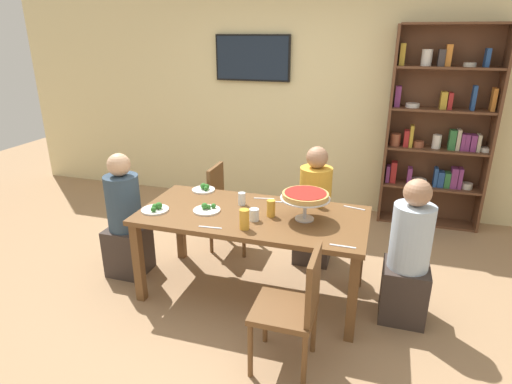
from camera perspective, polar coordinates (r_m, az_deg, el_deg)
The scene contains 24 objects.
ground_plane at distance 3.78m, azimuth -0.46°, elevation -13.24°, with size 12.00×12.00×0.00m, color #9E7A56.
rear_partition at distance 5.33m, azimuth 6.81°, elevation 12.86°, with size 8.00×0.12×2.80m, color beige.
dining_table at distance 3.46m, azimuth -0.49°, elevation -4.20°, with size 1.84×0.88×0.74m.
bookshelf at distance 5.14m, azimuth 23.32°, elevation 7.63°, with size 1.11×0.30×2.21m.
television at distance 5.36m, azimuth -0.46°, elevation 17.61°, with size 0.93×0.05×0.54m.
diner_head_west at distance 4.01m, azimuth -17.14°, elevation -4.13°, with size 0.34×0.34×1.15m.
diner_head_east at distance 3.43m, azimuth 19.77°, elevation -8.84°, with size 0.34×0.34×1.15m.
diner_far_right at distance 4.08m, azimuth 7.85°, elevation -2.90°, with size 0.34×0.34×1.15m.
chair_near_right at distance 2.80m, azimuth 5.27°, elevation -14.88°, with size 0.40×0.40×0.87m.
chair_far_left at distance 4.32m, azimuth -4.02°, elevation -1.52°, with size 0.40×0.40×0.87m.
deep_dish_pizza_stand at distance 3.27m, azimuth 6.67°, elevation -0.65°, with size 0.39×0.39×0.22m.
salad_plate_near_diner at distance 3.49m, azimuth -6.62°, elevation -2.30°, with size 0.22×0.22×0.07m.
salad_plate_far_diner at distance 3.57m, azimuth -13.38°, elevation -2.20°, with size 0.23×0.23×0.07m.
salad_plate_spare at distance 3.94m, azimuth -6.99°, elevation 0.47°, with size 0.21×0.21×0.07m.
beer_glass_amber_tall at distance 3.57m, azimuth 8.49°, elevation -1.05°, with size 0.07×0.07×0.13m, color gold.
beer_glass_amber_short at distance 3.35m, azimuth 2.03°, elevation -2.21°, with size 0.07×0.07×0.14m, color gold.
beer_glass_amber_spare at distance 3.14m, azimuth -1.58°, elevation -3.69°, with size 0.08×0.08×0.15m, color gold.
water_glass_clear_near at distance 3.58m, azimuth -1.92°, elevation -0.91°, with size 0.06×0.06×0.11m, color white.
water_glass_clear_far at distance 3.29m, azimuth -0.25°, elevation -3.08°, with size 0.08×0.08×0.10m, color white.
cutlery_fork_near at distance 3.73m, azimuth 1.13°, elevation -0.88°, with size 0.18×0.02×0.01m, color silver.
cutlery_knife_near at distance 3.20m, azimuth -6.20°, elevation -4.75°, with size 0.18×0.02×0.01m, color silver.
cutlery_fork_far at distance 3.65m, azimuth 3.97°, elevation -1.39°, with size 0.18×0.02×0.01m, color silver.
cutlery_knife_far at distance 3.62m, azimuth 13.10°, elevation -2.10°, with size 0.18×0.02×0.01m, color silver.
cutlery_spare_fork at distance 2.98m, azimuth 11.60°, elevation -7.17°, with size 0.18×0.02×0.01m, color silver.
Camera 1 is at (0.95, -2.99, 2.11)m, focal length 29.69 mm.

